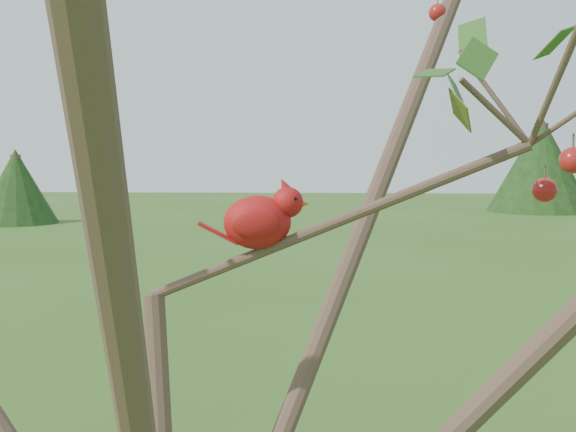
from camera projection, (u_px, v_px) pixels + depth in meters
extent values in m
sphere|color=#A01816|center=(437.00, 13.00, 1.62)|extent=(0.04, 0.04, 0.04)
sphere|color=#A01816|center=(573.00, 160.00, 1.08)|extent=(0.04, 0.04, 0.04)
sphere|color=#A01816|center=(545.00, 190.00, 1.17)|extent=(0.04, 0.04, 0.04)
ellipsoid|color=#B6190F|center=(257.00, 222.00, 1.17)|extent=(0.12, 0.10, 0.09)
sphere|color=#B6190F|center=(288.00, 202.00, 1.18)|extent=(0.06, 0.06, 0.05)
cone|color=#B6190F|center=(285.00, 187.00, 1.17)|extent=(0.04, 0.03, 0.04)
cone|color=#D85914|center=(303.00, 204.00, 1.18)|extent=(0.02, 0.02, 0.02)
ellipsoid|color=black|center=(298.00, 204.00, 1.18)|extent=(0.02, 0.03, 0.02)
cube|color=#B6190F|center=(218.00, 233.00, 1.17)|extent=(0.07, 0.03, 0.04)
ellipsoid|color=#B6190F|center=(254.00, 219.00, 1.21)|extent=(0.08, 0.03, 0.05)
ellipsoid|color=#B6190F|center=(256.00, 223.00, 1.14)|extent=(0.08, 0.03, 0.05)
cylinder|color=#422E24|center=(16.00, 189.00, 22.81)|extent=(0.33, 0.33, 2.18)
cone|color=black|center=(16.00, 186.00, 22.80)|extent=(2.54, 2.54, 2.36)
cylinder|color=#422E24|center=(540.00, 167.00, 27.56)|extent=(0.51, 0.51, 3.38)
cone|color=black|center=(540.00, 164.00, 27.55)|extent=(3.94, 3.94, 3.66)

